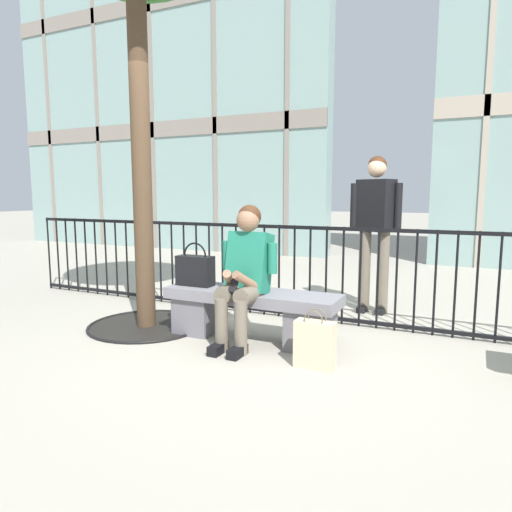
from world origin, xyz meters
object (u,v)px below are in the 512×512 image
at_px(stone_bench, 251,310).
at_px(bystander_at_railing, 375,222).
at_px(shopping_bag, 315,344).
at_px(seated_person_with_phone, 245,271).
at_px(handbag_on_bench, 195,270).

height_order(stone_bench, bystander_at_railing, bystander_at_railing).
relative_size(stone_bench, shopping_bag, 3.53).
relative_size(stone_bench, bystander_at_railing, 0.94).
bearing_deg(stone_bench, seated_person_with_phone, -89.15).
distance_m(seated_person_with_phone, bystander_at_railing, 1.83).
height_order(stone_bench, shopping_bag, shopping_bag).
bearing_deg(handbag_on_bench, seated_person_with_phone, -11.53).
xyz_separation_m(seated_person_with_phone, handbag_on_bench, (-0.58, 0.12, -0.05)).
height_order(handbag_on_bench, bystander_at_railing, bystander_at_railing).
relative_size(shopping_bag, bystander_at_railing, 0.27).
bearing_deg(handbag_on_bench, stone_bench, 0.99).
bearing_deg(stone_bench, shopping_bag, -28.64).
relative_size(stone_bench, seated_person_with_phone, 1.32).
relative_size(seated_person_with_phone, handbag_on_bench, 2.98).
bearing_deg(seated_person_with_phone, bystander_at_railing, 64.35).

